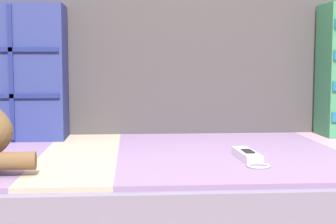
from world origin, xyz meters
The scene contains 2 objects.
sofa_backrest centered at (0.00, 0.48, 0.63)m, with size 1.86×0.14×0.47m.
game_remote_near centered at (0.11, -0.02, 0.40)m, with size 0.05×0.19×0.02m.
Camera 1 is at (-0.15, -1.13, 0.61)m, focal length 55.00 mm.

